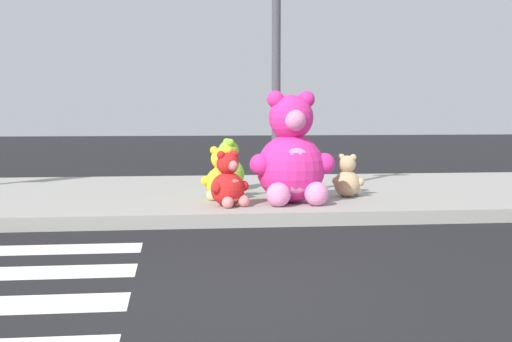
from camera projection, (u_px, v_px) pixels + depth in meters
ground_plane at (219, 309)px, 4.36m from camera, size 60.00×60.00×0.00m
sidewalk at (195, 196)px, 9.50m from camera, size 28.00×4.40×0.15m
sign_pole at (276, 61)px, 8.67m from camera, size 0.56×0.11×3.20m
plush_pink_large at (292, 158)px, 8.20m from camera, size 1.02×0.90×1.32m
plush_lime at (227, 169)px, 9.55m from camera, size 0.49×0.54×0.71m
plush_yellow at (222, 178)px, 8.57m from camera, size 0.50×0.45×0.65m
plush_teal at (288, 175)px, 9.67m from camera, size 0.35×0.37×0.49m
plush_red at (229, 184)px, 7.93m from camera, size 0.45×0.46×0.64m
plush_tan at (348, 180)px, 8.81m from camera, size 0.38×0.39×0.54m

